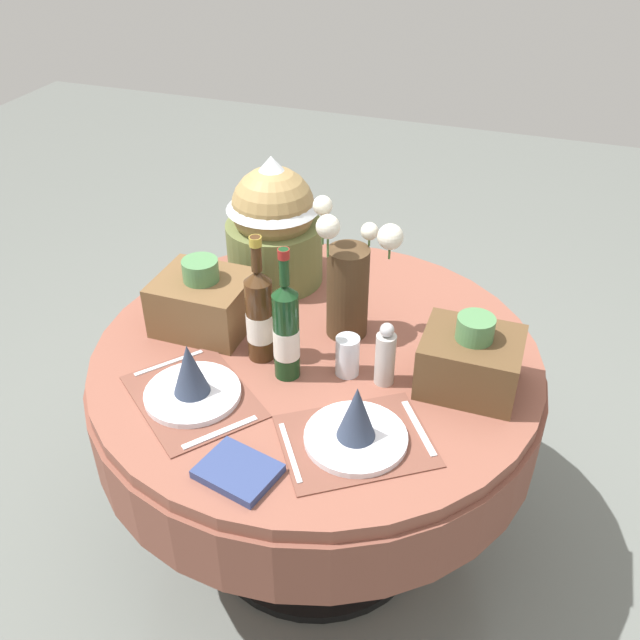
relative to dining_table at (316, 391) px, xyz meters
name	(u,v)px	position (x,y,z in m)	size (l,w,h in m)	color
ground	(317,526)	(0.00, 0.00, -0.58)	(8.00, 8.00, 0.00)	slate
dining_table	(316,391)	(0.00, 0.00, 0.00)	(1.24, 1.24, 0.73)	brown
place_setting_left	(191,383)	(-0.22, -0.28, 0.19)	(0.43, 0.41, 0.16)	brown
place_setting_right	(356,426)	(0.20, -0.30, 0.19)	(0.43, 0.41, 0.16)	brown
flower_vase	(349,281)	(0.06, 0.11, 0.32)	(0.24, 0.15, 0.40)	#47331E
wine_bottle_left	(286,331)	(-0.04, -0.12, 0.28)	(0.07, 0.07, 0.37)	#143819
wine_bottle_right	(260,314)	(-0.13, -0.07, 0.28)	(0.07, 0.07, 0.36)	#422814
tumbler_near_right	(347,356)	(0.11, -0.06, 0.20)	(0.06, 0.06, 0.11)	silver
pepper_mill	(385,356)	(0.21, -0.07, 0.23)	(0.05, 0.05, 0.18)	#B7B2AD
book_on_table	(238,471)	(-0.01, -0.48, 0.16)	(0.17, 0.13, 0.02)	navy
gift_tub_back_left	(273,218)	(-0.25, 0.31, 0.36)	(0.29, 0.29, 0.40)	olive
woven_basket_side_left	(204,301)	(-0.34, 0.01, 0.23)	(0.25, 0.22, 0.21)	brown
woven_basket_side_right	(470,360)	(0.41, -0.01, 0.23)	(0.24, 0.21, 0.21)	brown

